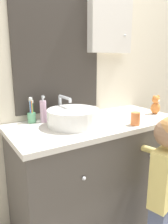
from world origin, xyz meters
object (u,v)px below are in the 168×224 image
object	(u,v)px
soap_dispenser	(43,111)
drinking_cup	(135,119)
toothbrush_holder	(32,116)
child_figure	(165,174)
sink_basin	(73,117)
teddy_bear	(156,105)

from	to	relation	value
soap_dispenser	drinking_cup	world-z (taller)	soap_dispenser
toothbrush_holder	child_figure	distance (m)	0.99
sink_basin	child_figure	world-z (taller)	sink_basin
toothbrush_holder	soap_dispenser	distance (m)	0.09
sink_basin	drinking_cup	distance (m)	0.44
child_figure	teddy_bear	world-z (taller)	teddy_bear
sink_basin	drinking_cup	bearing A→B (deg)	-31.42
soap_dispenser	teddy_bear	xyz separation A→B (m)	(0.90, -0.27, -0.01)
toothbrush_holder	sink_basin	bearing A→B (deg)	-44.55
teddy_bear	drinking_cup	size ratio (longest dim) A/B	1.73
child_figure	drinking_cup	world-z (taller)	child_figure
sink_basin	drinking_cup	world-z (taller)	sink_basin
toothbrush_holder	child_figure	xyz separation A→B (m)	(0.61, -0.72, -0.31)
sink_basin	soap_dispenser	bearing A→B (deg)	127.81
child_figure	teddy_bear	size ratio (longest dim) A/B	6.18
soap_dispenser	drinking_cup	distance (m)	0.66
child_figure	sink_basin	bearing A→B (deg)	128.02
drinking_cup	toothbrush_holder	bearing A→B (deg)	143.09
teddy_bear	soap_dispenser	bearing A→B (deg)	163.48
soap_dispenser	teddy_bear	world-z (taller)	soap_dispenser
sink_basin	teddy_bear	size ratio (longest dim) A/B	2.61
toothbrush_holder	child_figure	world-z (taller)	toothbrush_holder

